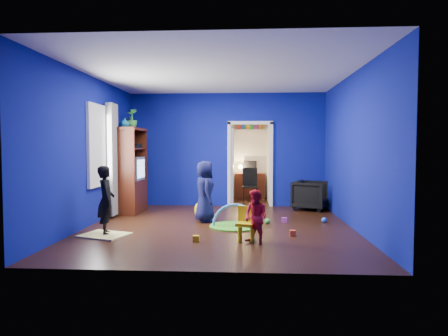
# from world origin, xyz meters

# --- Properties ---
(floor) EXTENTS (5.00, 5.50, 0.01)m
(floor) POSITION_xyz_m (0.00, 0.00, 0.00)
(floor) COLOR black
(floor) RESTS_ON ground
(ceiling) EXTENTS (5.00, 5.50, 0.01)m
(ceiling) POSITION_xyz_m (0.00, 0.00, 2.90)
(ceiling) COLOR white
(ceiling) RESTS_ON wall_back
(wall_back) EXTENTS (5.00, 0.02, 2.90)m
(wall_back) POSITION_xyz_m (0.00, 2.75, 1.45)
(wall_back) COLOR navy
(wall_back) RESTS_ON floor
(wall_front) EXTENTS (5.00, 0.02, 2.90)m
(wall_front) POSITION_xyz_m (0.00, -2.75, 1.45)
(wall_front) COLOR navy
(wall_front) RESTS_ON floor
(wall_left) EXTENTS (0.02, 5.50, 2.90)m
(wall_left) POSITION_xyz_m (-2.50, 0.00, 1.45)
(wall_left) COLOR navy
(wall_left) RESTS_ON floor
(wall_right) EXTENTS (0.02, 5.50, 2.90)m
(wall_right) POSITION_xyz_m (2.50, 0.00, 1.45)
(wall_right) COLOR navy
(wall_right) RESTS_ON floor
(alcove) EXTENTS (1.00, 1.75, 2.50)m
(alcove) POSITION_xyz_m (0.60, 3.62, 1.25)
(alcove) COLOR silver
(alcove) RESTS_ON floor
(armchair) EXTENTS (1.01, 1.00, 0.71)m
(armchair) POSITION_xyz_m (2.06, 2.20, 0.35)
(armchair) COLOR black
(armchair) RESTS_ON floor
(child_black) EXTENTS (0.43, 0.51, 1.20)m
(child_black) POSITION_xyz_m (-1.90, -0.80, 0.60)
(child_black) COLOR black
(child_black) RESTS_ON floor
(child_navy) EXTENTS (0.54, 0.69, 1.24)m
(child_navy) POSITION_xyz_m (-0.33, 0.52, 0.62)
(child_navy) COLOR #10123C
(child_navy) RESTS_ON floor
(toddler_red) EXTENTS (0.52, 0.52, 0.85)m
(toddler_red) POSITION_xyz_m (0.67, -1.30, 0.43)
(toddler_red) COLOR red
(toddler_red) RESTS_ON floor
(vase) EXTENTS (0.24, 0.24, 0.21)m
(vase) POSITION_xyz_m (-2.20, 1.28, 2.07)
(vase) COLOR #0B4A5D
(vase) RESTS_ON tv_armoire
(potted_plant) EXTENTS (0.31, 0.31, 0.47)m
(potted_plant) POSITION_xyz_m (-2.20, 1.80, 2.19)
(potted_plant) COLOR #338E39
(potted_plant) RESTS_ON tv_armoire
(tv_armoire) EXTENTS (0.58, 1.14, 1.96)m
(tv_armoire) POSITION_xyz_m (-2.20, 1.58, 0.98)
(tv_armoire) COLOR #41180A
(tv_armoire) RESTS_ON floor
(crt_tv) EXTENTS (0.46, 0.70, 0.54)m
(crt_tv) POSITION_xyz_m (-2.16, 1.58, 1.02)
(crt_tv) COLOR silver
(crt_tv) RESTS_ON tv_armoire
(yellow_blanket) EXTENTS (0.90, 0.81, 0.03)m
(yellow_blanket) POSITION_xyz_m (-1.90, -0.90, 0.01)
(yellow_blanket) COLOR #F2E07A
(yellow_blanket) RESTS_ON floor
(hopper_ball) EXTENTS (0.40, 0.40, 0.40)m
(hopper_ball) POSITION_xyz_m (-0.38, 0.77, 0.20)
(hopper_ball) COLOR yellow
(hopper_ball) RESTS_ON floor
(kid_chair) EXTENTS (0.36, 0.36, 0.50)m
(kid_chair) POSITION_xyz_m (0.52, -1.10, 0.25)
(kid_chair) COLOR yellow
(kid_chair) RESTS_ON floor
(play_mat) EXTENTS (0.97, 0.97, 0.03)m
(play_mat) POSITION_xyz_m (0.30, 0.02, 0.01)
(play_mat) COLOR green
(play_mat) RESTS_ON floor
(toy_arch) EXTENTS (0.86, 0.11, 0.86)m
(toy_arch) POSITION_xyz_m (0.30, 0.02, 0.02)
(toy_arch) COLOR #3F8CD8
(toy_arch) RESTS_ON floor
(window_left) EXTENTS (0.03, 0.95, 1.55)m
(window_left) POSITION_xyz_m (-2.48, 0.35, 1.55)
(window_left) COLOR white
(window_left) RESTS_ON wall_left
(curtain) EXTENTS (0.14, 0.42, 2.40)m
(curtain) POSITION_xyz_m (-2.37, 0.90, 1.25)
(curtain) COLOR slate
(curtain) RESTS_ON floor
(doorway) EXTENTS (1.16, 0.10, 2.10)m
(doorway) POSITION_xyz_m (0.60, 2.75, 1.05)
(doorway) COLOR white
(doorway) RESTS_ON floor
(study_desk) EXTENTS (0.88, 0.44, 0.75)m
(study_desk) POSITION_xyz_m (0.60, 4.26, 0.38)
(study_desk) COLOR #3D140A
(study_desk) RESTS_ON floor
(desk_monitor) EXTENTS (0.40, 0.05, 0.32)m
(desk_monitor) POSITION_xyz_m (0.60, 4.38, 0.95)
(desk_monitor) COLOR black
(desk_monitor) RESTS_ON study_desk
(desk_lamp) EXTENTS (0.14, 0.14, 0.14)m
(desk_lamp) POSITION_xyz_m (0.32, 4.32, 0.93)
(desk_lamp) COLOR #FFD88C
(desk_lamp) RESTS_ON study_desk
(folding_chair) EXTENTS (0.40, 0.40, 0.92)m
(folding_chair) POSITION_xyz_m (0.60, 3.30, 0.46)
(folding_chair) COLOR black
(folding_chair) RESTS_ON floor
(book_shelf) EXTENTS (0.88, 0.24, 0.04)m
(book_shelf) POSITION_xyz_m (0.60, 4.37, 2.02)
(book_shelf) COLOR white
(book_shelf) RESTS_ON study_desk
(toy_0) EXTENTS (0.10, 0.08, 0.10)m
(toy_0) POSITION_xyz_m (1.32, -0.71, 0.05)
(toy_0) COLOR #ED5227
(toy_0) RESTS_ON floor
(toy_1) EXTENTS (0.11, 0.11, 0.11)m
(toy_1) POSITION_xyz_m (2.08, 0.56, 0.06)
(toy_1) COLOR blue
(toy_1) RESTS_ON floor
(toy_2) EXTENTS (0.10, 0.08, 0.10)m
(toy_2) POSITION_xyz_m (-0.28, -1.21, 0.05)
(toy_2) COLOR #F4B60C
(toy_2) RESTS_ON floor
(toy_3) EXTENTS (0.11, 0.11, 0.11)m
(toy_3) POSITION_xyz_m (0.93, 0.37, 0.06)
(toy_3) COLOR green
(toy_3) RESTS_ON floor
(toy_4) EXTENTS (0.10, 0.08, 0.10)m
(toy_4) POSITION_xyz_m (1.28, 0.50, 0.05)
(toy_4) COLOR #BA46AA
(toy_4) RESTS_ON floor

